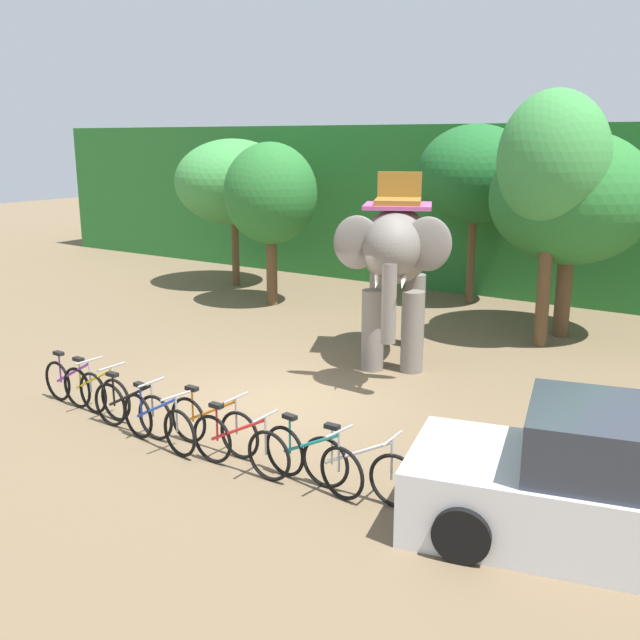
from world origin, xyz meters
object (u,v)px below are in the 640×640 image
(tree_center, at_px, (571,198))
(bike_black, at_px, (132,409))
(bike_orange, at_px, (213,425))
(tree_center_right, at_px, (271,194))
(tree_far_left, at_px, (475,175))
(elephant, at_px, (396,255))
(tree_far_right, at_px, (553,162))
(tree_right, at_px, (234,182))
(bike_blue, at_px, (158,422))
(bike_white, at_px, (359,469))
(parked_car, at_px, (605,490))
(bike_purple, at_px, (75,385))
(bike_yellow, at_px, (96,392))
(bike_teal, at_px, (312,459))
(bike_red, at_px, (239,445))

(tree_center, xyz_separation_m, bike_black, (-3.87, -9.44, -2.77))
(bike_orange, bearing_deg, tree_center_right, 122.33)
(tree_far_left, xyz_separation_m, elephant, (0.86, -6.04, -1.30))
(tree_far_right, bearing_deg, tree_right, 171.38)
(tree_far_left, distance_m, bike_blue, 12.10)
(bike_blue, distance_m, bike_white, 3.27)
(tree_center_right, bearing_deg, bike_black, -66.28)
(tree_right, distance_m, bike_white, 14.38)
(bike_blue, xyz_separation_m, parked_car, (6.08, 0.89, 0.26))
(tree_center_right, bearing_deg, tree_far_right, 0.26)
(tree_far_left, relative_size, bike_purple, 2.82)
(bike_blue, bearing_deg, bike_yellow, 168.64)
(bike_yellow, height_order, bike_teal, same)
(tree_right, bearing_deg, bike_orange, -51.33)
(tree_far_right, relative_size, bike_red, 3.18)
(tree_far_right, height_order, bike_purple, tree_far_right)
(tree_center_right, height_order, bike_purple, tree_center_right)
(bike_blue, bearing_deg, bike_purple, 170.70)
(tree_far_left, bearing_deg, bike_teal, -77.35)
(bike_red, bearing_deg, bike_orange, 157.17)
(bike_white, bearing_deg, tree_far_left, 105.83)
(tree_center_right, bearing_deg, bike_teal, -49.78)
(tree_center_right, distance_m, bike_teal, 11.14)
(bike_yellow, bearing_deg, bike_white, -0.64)
(bike_purple, bearing_deg, bike_blue, -9.30)
(bike_purple, distance_m, bike_blue, 2.42)
(tree_center_right, xyz_separation_m, bike_teal, (6.99, -8.26, -2.62))
(tree_far_left, xyz_separation_m, bike_red, (1.50, -11.65, -3.12))
(bike_orange, relative_size, parked_car, 0.38)
(elephant, distance_m, parked_car, 7.21)
(bike_blue, height_order, parked_car, parked_car)
(tree_right, height_order, bike_black, tree_right)
(elephant, distance_m, bike_white, 6.12)
(tree_center_right, height_order, bike_blue, tree_center_right)
(elephant, bearing_deg, bike_white, -66.09)
(bike_yellow, relative_size, bike_blue, 1.00)
(tree_right, bearing_deg, elephant, -29.07)
(tree_far_left, height_order, bike_blue, tree_far_left)
(bike_black, relative_size, bike_orange, 1.00)
(bike_purple, distance_m, bike_black, 1.68)
(bike_purple, bearing_deg, tree_center_right, 103.85)
(bike_black, xyz_separation_m, bike_blue, (0.73, -0.16, 0.00))
(bike_black, bearing_deg, bike_white, 2.14)
(tree_far_right, height_order, bike_white, tree_far_right)
(bike_yellow, xyz_separation_m, bike_teal, (4.43, -0.15, 0.00))
(tree_far_left, relative_size, bike_teal, 2.83)
(tree_center_right, relative_size, parked_car, 0.97)
(tree_far_left, bearing_deg, bike_blue, -90.14)
(elephant, bearing_deg, tree_right, 150.93)
(tree_far_right, relative_size, bike_white, 3.18)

